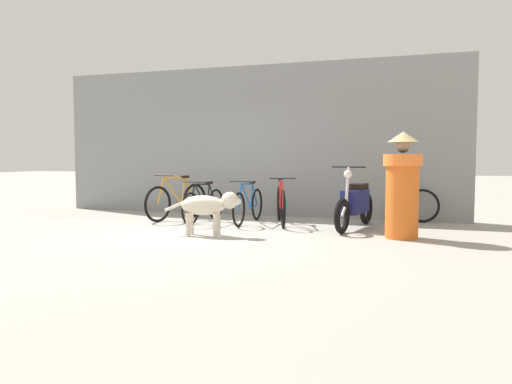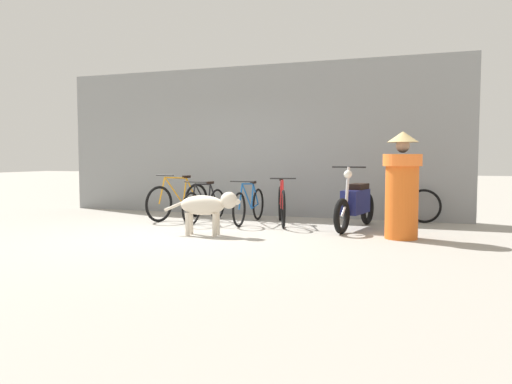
# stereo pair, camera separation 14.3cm
# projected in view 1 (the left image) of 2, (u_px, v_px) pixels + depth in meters

# --- Properties ---
(ground_plane) EXTENTS (60.00, 60.00, 0.00)m
(ground_plane) POSITION_uv_depth(u_px,v_px,m) (188.00, 235.00, 7.97)
(ground_plane) COLOR #9E998E
(shop_wall_back) EXTENTS (8.95, 0.20, 3.19)m
(shop_wall_back) POSITION_uv_depth(u_px,v_px,m) (250.00, 141.00, 10.74)
(shop_wall_back) COLOR gray
(shop_wall_back) RESTS_ON ground
(bicycle_0) EXTENTS (0.59, 1.71, 0.91)m
(bicycle_0) POSITION_uv_depth(u_px,v_px,m) (177.00, 201.00, 9.97)
(bicycle_0) COLOR black
(bicycle_0) RESTS_ON ground
(bicycle_1) EXTENTS (0.46, 1.60, 0.80)m
(bicycle_1) POSITION_uv_depth(u_px,v_px,m) (204.00, 205.00, 9.51)
(bicycle_1) COLOR black
(bicycle_1) RESTS_ON ground
(bicycle_2) EXTENTS (0.46, 1.70, 0.82)m
(bicycle_2) POSITION_uv_depth(u_px,v_px,m) (248.00, 205.00, 9.40)
(bicycle_2) COLOR black
(bicycle_2) RESTS_ON ground
(bicycle_3) EXTENTS (0.67, 1.68, 0.88)m
(bicycle_3) POSITION_uv_depth(u_px,v_px,m) (281.00, 205.00, 9.25)
(bicycle_3) COLOR black
(bicycle_3) RESTS_ON ground
(motorcycle) EXTENTS (0.58, 1.92, 1.10)m
(motorcycle) POSITION_uv_depth(u_px,v_px,m) (355.00, 204.00, 8.66)
(motorcycle) COLOR black
(motorcycle) RESTS_ON ground
(stray_dog) EXTENTS (1.27, 0.41, 0.70)m
(stray_dog) POSITION_uv_depth(u_px,v_px,m) (208.00, 206.00, 7.88)
(stray_dog) COLOR beige
(stray_dog) RESTS_ON ground
(person_in_robes) EXTENTS (0.78, 0.78, 1.63)m
(person_in_robes) POSITION_uv_depth(u_px,v_px,m) (402.00, 185.00, 7.61)
(person_in_robes) COLOR orange
(person_in_robes) RESTS_ON ground
(spare_tire_left) EXTENTS (0.64, 0.15, 0.64)m
(spare_tire_left) POSITION_uv_depth(u_px,v_px,m) (422.00, 206.00, 9.47)
(spare_tire_left) COLOR black
(spare_tire_left) RESTS_ON ground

